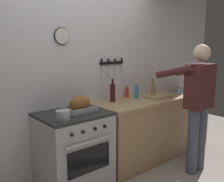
% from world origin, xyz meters
% --- Properties ---
extents(wall_back, '(6.00, 0.13, 2.60)m').
position_xyz_m(wall_back, '(0.00, 1.35, 1.30)').
color(wall_back, silver).
rests_on(wall_back, ground).
extents(counter_block, '(2.03, 0.65, 0.90)m').
position_xyz_m(counter_block, '(1.21, 0.99, 0.46)').
color(counter_block, tan).
rests_on(counter_block, ground).
extents(stove, '(0.76, 0.67, 0.90)m').
position_xyz_m(stove, '(-0.22, 0.99, 0.45)').
color(stove, '#BCBCC1').
rests_on(stove, ground).
extents(person_cook, '(0.51, 0.63, 1.66)m').
position_xyz_m(person_cook, '(1.22, 0.31, 0.95)').
color(person_cook, '#4C566B').
rests_on(person_cook, ground).
extents(roasting_pan, '(0.35, 0.26, 0.19)m').
position_xyz_m(roasting_pan, '(-0.13, 0.97, 0.99)').
color(roasting_pan, '#B7B7BC').
rests_on(roasting_pan, stove).
extents(saucepan, '(0.14, 0.14, 0.10)m').
position_xyz_m(saucepan, '(-0.43, 0.83, 0.95)').
color(saucepan, '#B7B7BC').
rests_on(saucepan, stove).
extents(cutting_board, '(0.36, 0.24, 0.02)m').
position_xyz_m(cutting_board, '(1.20, 0.93, 0.91)').
color(cutting_board, tan).
rests_on(cutting_board, counter_block).
extents(bottle_wine_red, '(0.07, 0.07, 0.31)m').
position_xyz_m(bottle_wine_red, '(0.50, 1.14, 1.03)').
color(bottle_wine_red, '#47141E').
rests_on(bottle_wine_red, counter_block).
extents(bottle_dish_soap, '(0.06, 0.06, 0.22)m').
position_xyz_m(bottle_dish_soap, '(0.90, 1.08, 0.99)').
color(bottle_dish_soap, '#338CCC').
rests_on(bottle_dish_soap, counter_block).
extents(bottle_vinegar, '(0.06, 0.06, 0.24)m').
position_xyz_m(bottle_vinegar, '(1.25, 1.08, 1.00)').
color(bottle_vinegar, '#997F4C').
rests_on(bottle_vinegar, counter_block).
extents(bottle_hot_sauce, '(0.05, 0.05, 0.17)m').
position_xyz_m(bottle_hot_sauce, '(0.85, 1.22, 0.97)').
color(bottle_hot_sauce, red).
rests_on(bottle_hot_sauce, counter_block).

